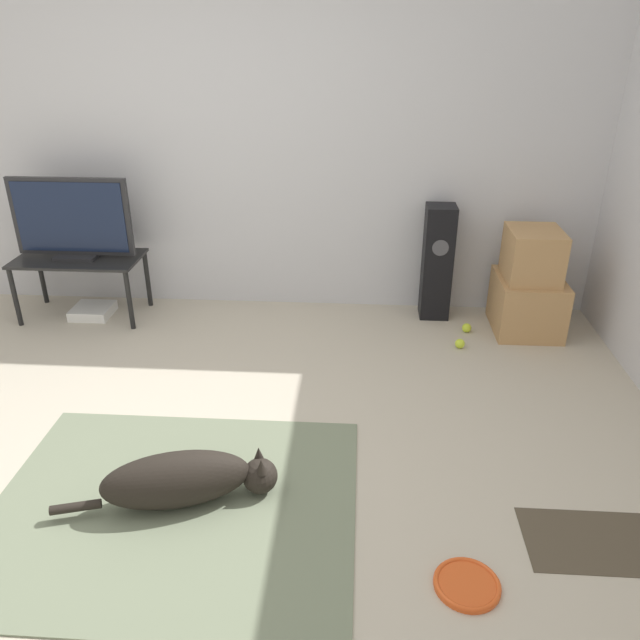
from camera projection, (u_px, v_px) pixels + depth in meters
The scene contains 14 objects.
ground_plane at pixel (184, 469), 3.12m from camera, with size 12.00×12.00×0.00m, color #BCB29E.
wall_back at pixel (244, 137), 4.45m from camera, with size 8.00×0.06×2.55m.
area_rug at pixel (174, 506), 2.87m from camera, with size 1.67×1.40×0.01m.
dog at pixel (184, 479), 2.84m from camera, with size 0.99×0.41×0.27m.
frisbee at pixel (467, 584), 2.47m from camera, with size 0.27×0.27×0.03m.
cardboard_box_lower at pixel (527, 304), 4.45m from camera, with size 0.45×0.52×0.40m.
cardboard_box_upper at pixel (533, 255), 4.27m from camera, with size 0.35×0.40×0.35m.
floor_speaker at pixel (437, 262), 4.56m from camera, with size 0.21×0.22×0.85m.
tv_stand at pixel (79, 265), 4.58m from camera, with size 0.90×0.47×0.46m.
tv at pixel (71, 219), 4.43m from camera, with size 0.86×0.20×0.58m.
tennis_ball_by_boxes at pixel (467, 328), 4.47m from camera, with size 0.07×0.07×0.07m.
tennis_ball_near_speaker at pixel (460, 344), 4.26m from camera, with size 0.07×0.07×0.07m.
game_console at pixel (93, 311), 4.73m from camera, with size 0.29×0.28×0.07m.
door_mat at pixel (610, 542), 2.68m from camera, with size 0.74×0.37×0.01m.
Camera 1 is at (0.85, -2.44, 2.03)m, focal length 35.00 mm.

